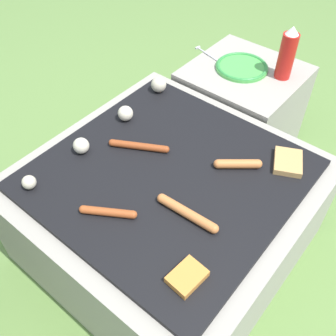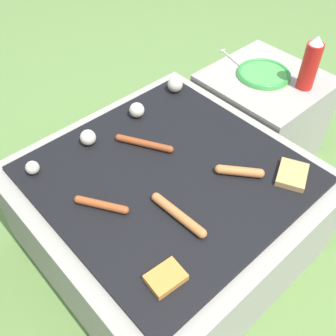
# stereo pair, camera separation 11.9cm
# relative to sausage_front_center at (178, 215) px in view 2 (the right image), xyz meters

# --- Properties ---
(ground_plane) EXTENTS (14.00, 14.00, 0.00)m
(ground_plane) POSITION_rel_sausage_front_center_xyz_m (0.09, 0.15, -0.41)
(ground_plane) COLOR #608442
(grill) EXTENTS (0.84, 0.84, 0.40)m
(grill) POSITION_rel_sausage_front_center_xyz_m (0.09, 0.15, -0.21)
(grill) COLOR #9E998E
(grill) RESTS_ON ground_plane
(side_ledge) EXTENTS (0.43, 0.44, 0.40)m
(side_ledge) POSITION_rel_sausage_front_center_xyz_m (0.74, 0.26, -0.21)
(side_ledge) COLOR #9E998E
(side_ledge) RESTS_ON ground_plane
(sausage_back_left) EXTENTS (0.11, 0.12, 0.03)m
(sausage_back_left) POSITION_rel_sausage_front_center_xyz_m (0.25, -0.01, 0.00)
(sausage_back_left) COLOR #C6753D
(sausage_back_left) RESTS_ON grill
(sausage_mid_right) EXTENTS (0.11, 0.18, 0.02)m
(sausage_mid_right) POSITION_rel_sausage_front_center_xyz_m (0.12, 0.29, -0.00)
(sausage_mid_right) COLOR #93421E
(sausage_mid_right) RESTS_ON grill
(sausage_front_center) EXTENTS (0.04, 0.20, 0.03)m
(sausage_front_center) POSITION_rel_sausage_front_center_xyz_m (0.00, 0.00, 0.00)
(sausage_front_center) COLOR #C6753D
(sausage_front_center) RESTS_ON grill
(sausage_back_right) EXTENTS (0.10, 0.14, 0.02)m
(sausage_back_right) POSITION_rel_sausage_front_center_xyz_m (-0.14, 0.17, -0.00)
(sausage_back_right) COLOR #A34C23
(sausage_back_right) RESTS_ON grill
(bread_slice_left) EXTENTS (0.10, 0.08, 0.02)m
(bread_slice_left) POSITION_rel_sausage_front_center_xyz_m (-0.15, -0.12, -0.00)
(bread_slice_left) COLOR #D18438
(bread_slice_left) RESTS_ON grill
(bread_slice_center) EXTENTS (0.14, 0.12, 0.02)m
(bread_slice_center) POSITION_rel_sausage_front_center_xyz_m (0.36, -0.12, -0.00)
(bread_slice_center) COLOR tan
(bread_slice_center) RESTS_ON grill
(mushroom_row) EXTENTS (0.66, 0.08, 0.06)m
(mushroom_row) POSITION_rel_sausage_front_center_xyz_m (0.16, 0.43, 0.01)
(mushroom_row) COLOR beige
(mushroom_row) RESTS_ON grill
(plate_colorful) EXTENTS (0.21, 0.21, 0.02)m
(plate_colorful) POSITION_rel_sausage_front_center_xyz_m (0.74, 0.28, -0.01)
(plate_colorful) COLOR #4CB24C
(plate_colorful) RESTS_ON side_ledge
(condiment_bottle) EXTENTS (0.06, 0.06, 0.21)m
(condiment_bottle) POSITION_rel_sausage_front_center_xyz_m (0.79, 0.13, 0.09)
(condiment_bottle) COLOR red
(condiment_bottle) RESTS_ON side_ledge
(fork_utensil) EXTENTS (0.07, 0.21, 0.01)m
(fork_utensil) POSITION_rel_sausage_front_center_xyz_m (0.73, 0.43, -0.01)
(fork_utensil) COLOR silver
(fork_utensil) RESTS_ON side_ledge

